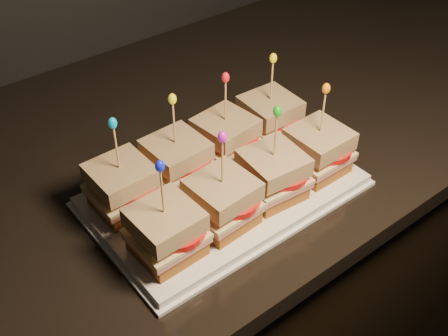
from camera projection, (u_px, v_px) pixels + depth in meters
granite_slab at (76, 193)px, 0.90m from camera, size 2.34×0.74×0.04m
platter at (224, 191)px, 0.86m from camera, size 0.39×0.24×0.02m
platter_rim at (224, 194)px, 0.87m from camera, size 0.41×0.26×0.01m
sandwich_0_bread_bot at (125, 200)px, 0.82m from camera, size 0.08×0.08×0.02m
sandwich_0_ham at (123, 193)px, 0.81m from camera, size 0.09×0.09×0.01m
sandwich_0_cheese at (123, 189)px, 0.80m from camera, size 0.09×0.09×0.01m
sandwich_0_tomato at (132, 184)px, 0.80m from camera, size 0.08×0.08×0.01m
sandwich_0_bread_top at (121, 175)px, 0.79m from camera, size 0.08×0.08×0.03m
sandwich_0_pick at (117, 150)px, 0.76m from camera, size 0.00×0.00×0.09m
sandwich_0_frill at (113, 123)px, 0.73m from camera, size 0.01×0.01×0.02m
sandwich_1_bread_bot at (178, 175)px, 0.86m from camera, size 0.08×0.08×0.02m
sandwich_1_ham at (177, 167)px, 0.85m from camera, size 0.09×0.09×0.01m
sandwich_1_cheese at (177, 163)px, 0.85m from camera, size 0.09×0.09×0.01m
sandwich_1_tomato at (185, 158)px, 0.85m from camera, size 0.08×0.08×0.01m
sandwich_1_bread_top at (176, 150)px, 0.83m from camera, size 0.09×0.09×0.03m
sandwich_1_pick at (174, 126)px, 0.80m from camera, size 0.00×0.00×0.09m
sandwich_1_frill at (172, 99)px, 0.77m from camera, size 0.01×0.01×0.02m
sandwich_2_bread_bot at (225, 151)px, 0.91m from camera, size 0.09×0.09×0.02m
sandwich_2_ham at (225, 144)px, 0.90m from camera, size 0.10×0.09×0.01m
sandwich_2_cheese at (225, 140)px, 0.89m from camera, size 0.10×0.10×0.01m
sandwich_2_tomato at (234, 136)px, 0.89m from camera, size 0.08×0.08×0.01m
sandwich_2_bread_top at (225, 127)px, 0.88m from camera, size 0.09×0.09×0.03m
sandwich_2_pick at (225, 103)px, 0.85m from camera, size 0.00×0.00×0.09m
sandwich_2_frill at (226, 77)px, 0.82m from camera, size 0.01×0.01×0.02m
sandwich_3_bread_bot at (269, 130)px, 0.95m from camera, size 0.08×0.08×0.02m
sandwich_3_ham at (269, 123)px, 0.94m from camera, size 0.09×0.09×0.01m
sandwich_3_cheese at (269, 120)px, 0.94m from camera, size 0.09×0.09×0.01m
sandwich_3_tomato at (277, 115)px, 0.93m from camera, size 0.08×0.08×0.01m
sandwich_3_bread_top at (270, 107)px, 0.92m from camera, size 0.09×0.09×0.03m
sandwich_3_pick at (272, 83)px, 0.89m from camera, size 0.00×0.00×0.09m
sandwich_3_frill at (273, 58)px, 0.86m from camera, size 0.01×0.01×0.02m
sandwich_4_bread_bot at (167, 245)px, 0.75m from camera, size 0.08×0.08×0.02m
sandwich_4_ham at (167, 237)px, 0.74m from camera, size 0.09×0.09×0.01m
sandwich_4_cheese at (166, 234)px, 0.74m from camera, size 0.09×0.09×0.01m
sandwich_4_tomato at (176, 228)px, 0.73m from camera, size 0.08×0.08×0.01m
sandwich_4_bread_top at (165, 220)px, 0.72m from camera, size 0.09×0.09×0.03m
sandwich_4_pick at (162, 194)px, 0.69m from camera, size 0.00×0.00×0.09m
sandwich_4_frill at (160, 166)px, 0.66m from camera, size 0.01×0.01×0.02m
sandwich_5_bread_bot at (222, 215)px, 0.79m from camera, size 0.09×0.09×0.02m
sandwich_5_ham at (222, 207)px, 0.78m from camera, size 0.09×0.09×0.01m
sandwich_5_cheese at (222, 203)px, 0.78m from camera, size 0.10×0.09×0.01m
sandwich_5_tomato at (232, 198)px, 0.78m from camera, size 0.08×0.08×0.01m
sandwich_5_bread_top at (222, 190)px, 0.76m from camera, size 0.09×0.09×0.03m
sandwich_5_pick at (222, 165)px, 0.74m from camera, size 0.00×0.00×0.09m
sandwich_5_frill at (222, 137)px, 0.71m from camera, size 0.01×0.01×0.02m
sandwich_6_bread_bot at (272, 188)px, 0.84m from camera, size 0.09×0.09×0.02m
sandwich_6_ham at (272, 180)px, 0.83m from camera, size 0.10×0.09×0.01m
sandwich_6_cheese at (273, 176)px, 0.82m from camera, size 0.10×0.10×0.01m
sandwich_6_tomato at (282, 171)px, 0.82m from camera, size 0.08×0.08×0.01m
sandwich_6_bread_top at (274, 163)px, 0.81m from camera, size 0.09×0.09×0.03m
sandwich_6_pick at (275, 138)px, 0.78m from camera, size 0.00×0.00×0.09m
sandwich_6_frill at (277, 111)px, 0.75m from camera, size 0.01×0.01×0.02m
sandwich_7_bread_bot at (316, 163)px, 0.88m from camera, size 0.08×0.08×0.02m
sandwich_7_ham at (317, 156)px, 0.87m from camera, size 0.09×0.09×0.01m
sandwich_7_cheese at (318, 152)px, 0.87m from camera, size 0.09×0.09×0.01m
sandwich_7_tomato at (326, 147)px, 0.87m from camera, size 0.08×0.08×0.01m
sandwich_7_bread_top at (319, 139)px, 0.85m from camera, size 0.08×0.08×0.03m
sandwich_7_pick at (323, 115)px, 0.82m from camera, size 0.00×0.00×0.09m
sandwich_7_frill at (326, 88)px, 0.80m from camera, size 0.01×0.01×0.02m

